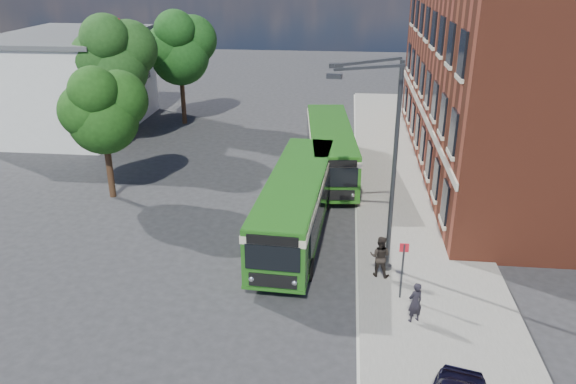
# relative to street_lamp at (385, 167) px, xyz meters

# --- Properties ---
(ground) EXTENTS (120.00, 120.00, 0.00)m
(ground) POSITION_rel_street_lamp_xyz_m (-4.84, 2.00, -4.79)
(ground) COLOR #2A2A2C
(ground) RESTS_ON ground
(pavement) EXTENTS (6.00, 48.00, 0.15)m
(pavement) POSITION_rel_street_lamp_xyz_m (2.16, 10.00, -4.72)
(pavement) COLOR gray
(pavement) RESTS_ON ground
(kerb_line) EXTENTS (0.12, 48.00, 0.01)m
(kerb_line) POSITION_rel_street_lamp_xyz_m (-0.89, 10.00, -4.79)
(kerb_line) COLOR beige
(kerb_line) RESTS_ON ground
(brick_office) EXTENTS (12.10, 26.00, 14.20)m
(brick_office) POSITION_rel_street_lamp_xyz_m (9.16, 14.00, 2.18)
(brick_office) COLOR brown
(brick_office) RESTS_ON ground
(white_building) EXTENTS (9.40, 13.40, 7.30)m
(white_building) POSITION_rel_street_lamp_xyz_m (-22.84, 20.00, -1.13)
(white_building) COLOR silver
(white_building) RESTS_ON ground
(flagpole) EXTENTS (0.95, 0.10, 9.00)m
(flagpole) POSITION_rel_street_lamp_xyz_m (-17.29, 15.00, 0.15)
(flagpole) COLOR #323437
(flagpole) RESTS_ON ground
(street_lamp) EXTENTS (2.96, 2.38, 9.00)m
(street_lamp) POSITION_rel_street_lamp_xyz_m (0.00, 0.00, 0.00)
(street_lamp) COLOR #323437
(street_lamp) RESTS_ON ground
(bus_stop_sign) EXTENTS (0.35, 0.08, 2.52)m
(bus_stop_sign) POSITION_rel_street_lamp_xyz_m (0.76, -2.20, -3.28)
(bus_stop_sign) COLOR #323437
(bus_stop_sign) RESTS_ON ground
(bus_front) EXTENTS (3.27, 12.22, 3.02)m
(bus_front) POSITION_rel_street_lamp_xyz_m (-3.84, 3.16, -2.96)
(bus_front) COLOR #236219
(bus_front) RESTS_ON ground
(bus_rear) EXTENTS (3.68, 11.71, 3.02)m
(bus_rear) POSITION_rel_street_lamp_xyz_m (-2.52, 11.66, -2.96)
(bus_rear) COLOR #225F16
(bus_rear) RESTS_ON ground
(pedestrian_a) EXTENTS (0.70, 0.62, 1.60)m
(pedestrian_a) POSITION_rel_street_lamp_xyz_m (1.14, -3.72, -3.84)
(pedestrian_a) COLOR black
(pedestrian_a) RESTS_ON pavement
(pedestrian_b) EXTENTS (1.02, 0.88, 1.80)m
(pedestrian_b) POSITION_rel_street_lamp_xyz_m (0.01, -0.61, -3.74)
(pedestrian_b) COLOR black
(pedestrian_b) RESTS_ON pavement
(tree_left) EXTENTS (4.42, 4.20, 7.47)m
(tree_left) POSITION_rel_street_lamp_xyz_m (-14.53, 6.67, 0.27)
(tree_left) COLOR #321F12
(tree_left) RESTS_ON ground
(tree_mid) EXTENTS (5.48, 5.21, 9.25)m
(tree_mid) POSITION_rel_street_lamp_xyz_m (-17.46, 15.67, 1.49)
(tree_mid) COLOR #321F12
(tree_mid) RESTS_ON ground
(tree_right) EXTENTS (5.34, 5.07, 9.01)m
(tree_right) POSITION_rel_street_lamp_xyz_m (-14.67, 21.99, 1.32)
(tree_right) COLOR #321F12
(tree_right) RESTS_ON ground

